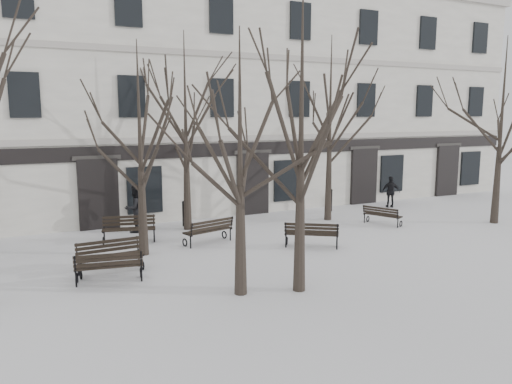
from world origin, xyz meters
TOP-DOWN VIEW (x-y plane):
  - ground at (0.00, 0.00)m, footprint 100.00×100.00m
  - building at (0.00, 12.96)m, footprint 40.40×10.20m
  - tree_1 at (-1.39, -1.48)m, footprint 4.77×4.77m
  - tree_2 at (0.13, -1.93)m, footprint 5.55×5.55m
  - tree_3 at (12.12, 1.57)m, footprint 5.53×5.53m
  - tree_4 at (-2.79, 3.34)m, footprint 4.93×4.93m
  - tree_5 at (-0.26, 6.28)m, footprint 5.54×5.54m
  - tree_6 at (5.99, 5.32)m, footprint 5.62×5.62m
  - bench_0 at (-4.14, 1.91)m, footprint 1.94×0.79m
  - bench_1 at (-4.35, 0.92)m, footprint 1.92×0.97m
  - bench_2 at (2.76, 1.60)m, footprint 1.91×1.62m
  - bench_3 at (-2.86, 5.28)m, footprint 2.00×1.13m
  - bench_4 at (-0.30, 3.71)m, footprint 1.96×1.12m
  - bench_5 at (7.44, 3.39)m, footprint 1.18×1.69m
  - bollard_a at (-0.24, 6.88)m, footprint 0.14×0.14m
  - bollard_b at (7.27, 6.94)m, footprint 0.14×0.14m
  - pedestrian_b at (-2.29, 6.71)m, footprint 1.15×1.04m
  - pedestrian_c at (10.54, 6.41)m, footprint 1.01×0.73m

SIDE VIEW (x-z plane):
  - ground at x=0.00m, z-range 0.00..0.00m
  - pedestrian_b at x=-2.29m, z-range -0.96..0.96m
  - pedestrian_c at x=10.54m, z-range -0.79..0.79m
  - bench_5 at x=7.44m, z-range 0.04..0.85m
  - bench_1 at x=-4.35m, z-range 0.04..0.97m
  - bench_4 at x=-0.30m, z-range 0.04..0.98m
  - bench_2 at x=2.76m, z-range 0.04..0.99m
  - bench_0 at x=-4.14m, z-range 0.04..1.00m
  - bench_3 at x=-2.86m, z-range 0.04..1.00m
  - bollard_b at x=7.27m, z-range 0.04..1.12m
  - bollard_a at x=-0.24m, z-range 0.04..1.13m
  - tree_1 at x=-1.39m, z-range 0.85..7.66m
  - tree_4 at x=-2.79m, z-range 0.88..7.92m
  - tree_3 at x=12.12m, z-range 0.99..8.89m
  - tree_5 at x=-0.26m, z-range 0.99..8.91m
  - tree_2 at x=0.13m, z-range 0.99..8.92m
  - tree_6 at x=5.99m, z-range 1.00..9.03m
  - building at x=0.00m, z-range -0.18..11.22m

